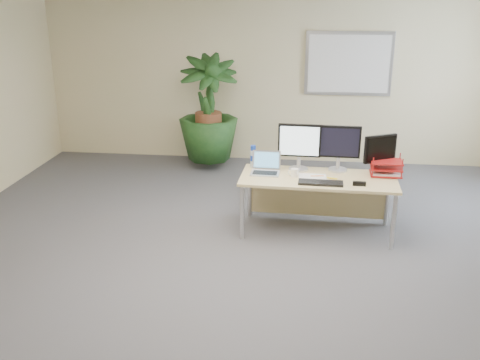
# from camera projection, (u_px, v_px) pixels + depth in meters

# --- Properties ---
(floor) EXTENTS (8.00, 8.00, 0.00)m
(floor) POSITION_uv_depth(u_px,v_px,m) (236.00, 286.00, 4.96)
(floor) COLOR #4E4E53
(floor) RESTS_ON ground
(back_wall) EXTENTS (7.00, 0.04, 2.70)m
(back_wall) POSITION_uv_depth(u_px,v_px,m) (269.00, 75.00, 8.25)
(back_wall) COLOR beige
(back_wall) RESTS_ON floor
(whiteboard) EXTENTS (1.30, 0.04, 0.95)m
(whiteboard) POSITION_uv_depth(u_px,v_px,m) (349.00, 64.00, 8.01)
(whiteboard) COLOR #B0B0B5
(whiteboard) RESTS_ON back_wall
(desk) EXTENTS (1.73, 0.78, 0.65)m
(desk) POSITION_uv_depth(u_px,v_px,m) (318.00, 186.00, 6.00)
(desk) COLOR #D7BF7F
(desk) RESTS_ON floor
(floor_plant) EXTENTS (1.05, 1.05, 1.50)m
(floor_plant) POSITION_uv_depth(u_px,v_px,m) (209.00, 120.00, 8.00)
(floor_plant) COLOR #143815
(floor_plant) RESTS_ON floor
(monitor_left) EXTENTS (0.48, 0.22, 0.53)m
(monitor_left) POSITION_uv_depth(u_px,v_px,m) (299.00, 144.00, 6.01)
(monitor_left) COLOR silver
(monitor_left) RESTS_ON desk
(monitor_right) EXTENTS (0.47, 0.21, 0.52)m
(monitor_right) POSITION_uv_depth(u_px,v_px,m) (339.00, 145.00, 5.98)
(monitor_right) COLOR silver
(monitor_right) RESTS_ON desk
(monitor_dark) EXTENTS (0.37, 0.22, 0.44)m
(monitor_dark) POSITION_uv_depth(u_px,v_px,m) (380.00, 152.00, 5.91)
(monitor_dark) COLOR silver
(monitor_dark) RESTS_ON desk
(laptop) EXTENTS (0.33, 0.29, 0.23)m
(laptop) POSITION_uv_depth(u_px,v_px,m) (266.00, 167.00, 6.01)
(laptop) COLOR #BCBBC0
(laptop) RESTS_ON desk
(keyboard) EXTENTS (0.48, 0.17, 0.03)m
(keyboard) POSITION_uv_depth(u_px,v_px,m) (321.00, 183.00, 5.66)
(keyboard) COLOR black
(keyboard) RESTS_ON desk
(coffee_mug) EXTENTS (0.12, 0.08, 0.09)m
(coffee_mug) POSITION_uv_depth(u_px,v_px,m) (294.00, 173.00, 5.87)
(coffee_mug) COLOR white
(coffee_mug) RESTS_ON desk
(spiral_notebook) EXTENTS (0.31, 0.23, 0.01)m
(spiral_notebook) POSITION_uv_depth(u_px,v_px,m) (312.00, 177.00, 5.85)
(spiral_notebook) COLOR white
(spiral_notebook) RESTS_ON desk
(orange_pen) EXTENTS (0.14, 0.03, 0.01)m
(orange_pen) POSITION_uv_depth(u_px,v_px,m) (317.00, 176.00, 5.86)
(orange_pen) COLOR orange
(orange_pen) RESTS_ON spiral_notebook
(yellow_highlighter) EXTENTS (0.11, 0.05, 0.02)m
(yellow_highlighter) POSITION_uv_depth(u_px,v_px,m) (332.00, 178.00, 5.81)
(yellow_highlighter) COLOR yellow
(yellow_highlighter) RESTS_ON desk
(water_bottle) EXTENTS (0.07, 0.07, 0.26)m
(water_bottle) POSITION_uv_depth(u_px,v_px,m) (253.00, 157.00, 6.16)
(water_bottle) COLOR silver
(water_bottle) RESTS_ON desk
(letter_tray) EXTENTS (0.35, 0.27, 0.16)m
(letter_tray) POSITION_uv_depth(u_px,v_px,m) (386.00, 169.00, 5.91)
(letter_tray) COLOR #9F1413
(letter_tray) RESTS_ON desk
(stapler) EXTENTS (0.14, 0.04, 0.05)m
(stapler) POSITION_uv_depth(u_px,v_px,m) (359.00, 184.00, 5.61)
(stapler) COLOR black
(stapler) RESTS_ON desk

